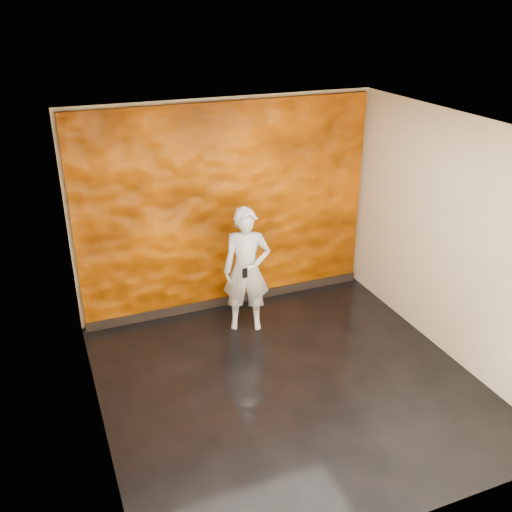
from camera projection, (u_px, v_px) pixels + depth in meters
name	position (u px, v px, depth m)	size (l,w,h in m)	color
room	(292.00, 270.00, 5.72)	(4.02, 4.02, 2.81)	black
feature_wall	(228.00, 209.00, 7.38)	(3.90, 0.06, 2.75)	#E26400
baseboard	(231.00, 300.00, 7.90)	(3.90, 0.04, 0.12)	black
man	(246.00, 270.00, 7.06)	(0.59, 0.39, 1.61)	#A3A8B4
phone	(245.00, 273.00, 6.77)	(0.07, 0.01, 0.12)	black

